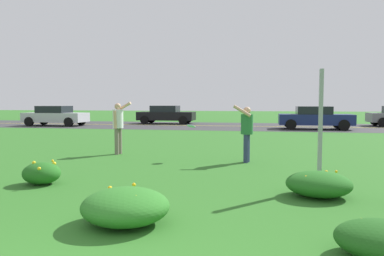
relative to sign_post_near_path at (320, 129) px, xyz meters
name	(u,v)px	position (x,y,z in m)	size (l,w,h in m)	color
ground_plane	(222,146)	(-2.63, 6.55, -1.16)	(120.00, 120.00, 0.00)	#2D6B23
highway_strip	(240,126)	(-2.63, 18.57, -1.16)	(120.00, 8.98, 0.01)	#38383A
highway_center_stripe	(240,126)	(-2.63, 18.57, -1.16)	(120.00, 0.16, 0.00)	yellow
daylily_clump_front_right	(319,184)	(-0.11, -0.72, -0.94)	(1.15, 0.98, 0.46)	#23661E
daylily_clump_front_center	(125,206)	(-2.95, -2.75, -0.92)	(1.23, 1.15, 0.50)	#2D7526
daylily_clump_near_camera	(384,240)	(0.18, -3.24, -0.96)	(1.02, 0.84, 0.40)	#1E5619
daylily_clump_front_left	(42,173)	(-5.56, -0.76, -0.94)	(0.78, 0.69, 0.48)	#23661E
sign_post_near_path	(320,129)	(0.00, 0.00, 0.00)	(0.07, 0.10, 2.33)	#93969B
person_thrower_white_shirt	(118,124)	(-5.70, 3.63, -0.16)	(0.59, 0.52, 1.71)	silver
person_catcher_green_shirt	(247,129)	(-1.53, 2.82, -0.23)	(0.55, 0.52, 1.62)	#287038
frisbee_pale_blue	(191,126)	(-3.14, 2.92, -0.17)	(0.26, 0.24, 0.14)	#ADD6E5
car_silver_leftmost	(55,116)	(-15.95, 16.55, -0.42)	(4.50, 2.00, 1.45)	#B7BABF
car_black_center_left	(166,114)	(-8.66, 20.59, -0.42)	(4.50, 2.00, 1.45)	black
car_navy_center_right	(315,118)	(2.19, 16.55, -0.42)	(4.50, 2.00, 1.45)	navy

